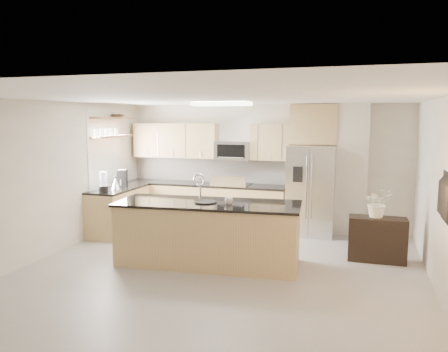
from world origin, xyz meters
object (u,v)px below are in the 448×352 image
(platter, at_px, (205,202))
(flower_vase, at_px, (378,195))
(refrigerator, at_px, (311,190))
(blender, at_px, (103,183))
(bowl, at_px, (118,115))
(credenza, at_px, (377,239))
(television, at_px, (442,200))
(cup, at_px, (229,201))
(kettle, at_px, (115,183))
(range, at_px, (232,205))
(coffee_maker, at_px, (122,178))
(microwave, at_px, (233,151))
(island, at_px, (208,233))

(platter, bearing_deg, flower_vase, 20.87)
(refrigerator, relative_size, blender, 4.59)
(blender, height_order, bowl, bowl)
(credenza, distance_m, television, 2.07)
(cup, relative_size, kettle, 0.50)
(range, bearing_deg, coffee_maker, -157.43)
(microwave, bearing_deg, blender, -140.39)
(cup, bearing_deg, microwave, 104.60)
(platter, distance_m, coffee_maker, 2.81)
(refrigerator, bearing_deg, coffee_maker, -167.61)
(microwave, height_order, platter, microwave)
(island, bearing_deg, blender, 157.10)
(platter, bearing_deg, credenza, 20.56)
(island, relative_size, kettle, 11.43)
(cup, distance_m, bowl, 3.63)
(credenza, bearing_deg, flower_vase, 153.90)
(kettle, relative_size, television, 0.24)
(range, xyz_separation_m, flower_vase, (2.86, -1.40, 0.61))
(refrigerator, distance_m, island, 2.71)
(microwave, xyz_separation_m, television, (3.51, -3.24, -0.28))
(refrigerator, height_order, platter, refrigerator)
(credenza, distance_m, platter, 2.87)
(platter, bearing_deg, range, 96.38)
(bowl, bearing_deg, television, -22.66)
(credenza, height_order, platter, platter)
(bowl, bearing_deg, cup, -30.32)
(island, xyz_separation_m, credenza, (2.58, 0.95, -0.14))
(range, relative_size, flower_vase, 1.57)
(cup, distance_m, kettle, 2.93)
(bowl, bearing_deg, microwave, 20.47)
(microwave, bearing_deg, credenza, -28.04)
(refrigerator, distance_m, blender, 4.05)
(microwave, xyz_separation_m, platter, (0.27, -2.51, -0.62))
(bowl, bearing_deg, range, 17.65)
(microwave, height_order, blender, microwave)
(television, bearing_deg, credenza, 20.20)
(island, bearing_deg, credenza, 15.15)
(platter, distance_m, television, 3.34)
(microwave, xyz_separation_m, bowl, (-2.25, -0.84, 0.75))
(range, xyz_separation_m, blender, (-2.07, -1.59, 0.62))
(television, bearing_deg, range, 48.36)
(television, bearing_deg, bowl, 67.34)
(platter, bearing_deg, cup, -4.29)
(refrigerator, bearing_deg, island, -120.41)
(island, bearing_deg, bowl, 142.19)
(refrigerator, relative_size, kettle, 6.85)
(flower_vase, relative_size, television, 0.67)
(microwave, xyz_separation_m, cup, (0.66, -2.54, -0.58))
(credenza, distance_m, coffee_maker, 5.06)
(credenza, distance_m, flower_vase, 0.72)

